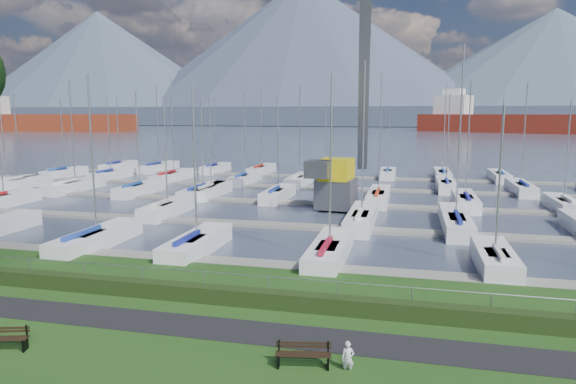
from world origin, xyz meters
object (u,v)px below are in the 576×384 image
(bench_left, at_px, (2,339))
(bench_right, at_px, (303,354))
(person, at_px, (348,354))
(crane, at_px, (344,145))

(bench_left, height_order, bench_right, same)
(bench_left, xyz_separation_m, person, (11.83, 1.39, 0.14))
(bench_left, relative_size, crane, 0.08)
(bench_left, bearing_deg, crane, 58.97)
(bench_right, xyz_separation_m, crane, (-2.58, 29.99, 4.91))
(person, bearing_deg, crane, 93.42)
(person, height_order, crane, crane)
(crane, bearing_deg, bench_right, -79.98)
(bench_right, bearing_deg, crane, 85.11)
(person, xyz_separation_m, crane, (-4.01, 29.89, 4.77))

